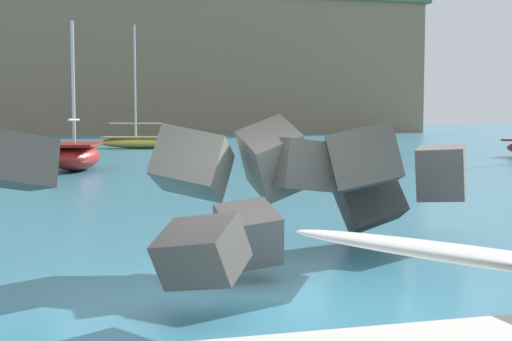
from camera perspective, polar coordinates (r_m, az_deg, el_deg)
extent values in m
plane|color=teal|center=(7.62, 1.19, -10.84)|extent=(400.00, 400.00, 0.00)
cube|color=#4C4944|center=(9.75, 8.82, 0.92)|extent=(1.34, 1.45, 1.11)
cube|color=#605B56|center=(11.92, 15.12, -0.14)|extent=(1.22, 1.23, 0.94)
cube|color=#4C4944|center=(9.87, -19.32, 0.72)|extent=(1.20, 1.22, 0.92)
cube|color=#3D3A38|center=(10.92, 9.02, -1.57)|extent=(1.36, 1.47, 1.60)
cube|color=slate|center=(9.80, 1.49, 0.99)|extent=(1.07, 1.08, 1.28)
cube|color=slate|center=(9.58, -5.28, 0.52)|extent=(1.33, 1.32, 1.15)
cube|color=#605B56|center=(8.39, -0.68, -5.29)|extent=(0.78, 0.89, 0.84)
cube|color=#4C4944|center=(9.55, 3.68, 0.52)|extent=(0.86, 0.79, 0.77)
cube|color=#4C4944|center=(6.82, -4.57, -6.71)|extent=(1.07, 1.02, 0.80)
ellipsoid|color=maroon|center=(27.30, -14.70, 1.11)|extent=(2.38, 4.55, 1.04)
cube|color=maroon|center=(27.28, -14.72, 2.11)|extent=(2.19, 4.19, 0.10)
cylinder|color=silver|center=(26.97, -14.92, 7.06)|extent=(0.12, 0.12, 4.60)
cylinder|color=silver|center=(26.94, -14.86, 4.08)|extent=(0.46, 2.59, 0.08)
ellipsoid|color=#EAC64C|center=(46.17, -9.39, 2.30)|extent=(6.07, 3.25, 0.77)
cube|color=#AF9539|center=(46.16, -9.39, 2.72)|extent=(5.58, 2.99, 0.10)
cylinder|color=silver|center=(46.30, -9.99, 7.31)|extent=(0.12, 0.12, 7.34)
cylinder|color=silver|center=(46.24, -9.94, 3.88)|extent=(3.38, 1.16, 0.08)
sphere|color=yellow|center=(28.79, 14.56, 0.68)|extent=(0.44, 0.44, 0.44)
cube|color=#847056|center=(104.68, -11.55, 8.05)|extent=(82.16, 34.68, 17.82)
cube|color=#4C6B42|center=(105.74, -11.64, 13.20)|extent=(83.80, 35.37, 1.20)
cylinder|color=silver|center=(113.24, 2.09, 13.73)|extent=(4.69, 4.69, 2.85)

